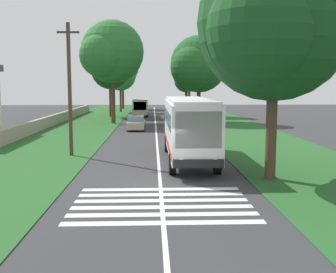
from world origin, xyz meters
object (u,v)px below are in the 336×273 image
Objects in this scene: coach_bus at (188,125)px; roadside_tree_left_2 at (122,69)px; trailing_minibus_0 at (141,106)px; roadside_tree_right_1 at (270,27)px; roadside_tree_right_3 at (197,66)px; utility_pole at (70,88)px; trailing_car_1 at (172,117)px; roadside_tree_left_3 at (120,76)px; roadside_tree_right_2 at (186,81)px; roadside_tree_left_1 at (110,71)px; roadside_tree_right_0 at (188,66)px; trailing_car_0 at (136,123)px; roadside_tree_left_0 at (111,54)px.

roadside_tree_left_2 is at bearing 7.97° from coach_bus.
trailing_minibus_0 is 0.55× the size of roadside_tree_right_1.
roadside_tree_right_3 reaches higher than utility_pole.
utility_pole reaches higher than trailing_car_1.
trailing_minibus_0 is at bearing -160.30° from roadside_tree_left_3.
roadside_tree_left_1 is at bearing 149.26° from roadside_tree_right_2.
trailing_minibus_0 is (9.93, 4.15, 0.88)m from trailing_car_1.
roadside_tree_right_3 is at bearing -178.97° from roadside_tree_right_0.
trailing_car_0 is 0.48× the size of roadside_tree_left_3.
roadside_tree_right_1 is (-5.22, -3.31, 5.03)m from coach_bus.
roadside_tree_left_1 is (9.72, 8.54, 5.90)m from trailing_car_1.
roadside_tree_left_2 reaches higher than roadside_tree_right_0.
roadside_tree_left_2 is (30.72, 8.26, 7.08)m from trailing_car_1.
trailing_car_1 is at bearing -80.77° from roadside_tree_left_0.
roadside_tree_right_3 reaches higher than roadside_tree_left_1.
roadside_tree_right_0 is 1.18× the size of utility_pole.
coach_bus is 37.65m from roadside_tree_right_0.
roadside_tree_right_3 is (-30.68, -11.32, -0.83)m from roadside_tree_left_2.
roadside_tree_right_0 is at bearing -150.96° from roadside_tree_left_2.
trailing_minibus_0 is (18.52, 0.05, 0.88)m from trailing_car_0.
roadside_tree_left_3 is at bearing 47.62° from roadside_tree_right_0.
roadside_tree_right_3 is (0.04, -3.05, 6.25)m from trailing_car_1.
roadside_tree_left_3 is at bearing 11.89° from roadside_tree_right_1.
roadside_tree_right_3 reaches higher than coach_bus.
roadside_tree_right_0 is (10.68, -2.86, 6.66)m from trailing_car_1.
utility_pole is at bearing 168.02° from roadside_tree_right_2.
roadside_tree_right_0 is (37.16, -3.12, 5.18)m from coach_bus.
roadside_tree_left_2 reaches higher than roadside_tree_left_3.
roadside_tree_right_1 is at bearing -179.73° from roadside_tree_right_0.
trailing_car_0 is 0.46× the size of roadside_tree_left_1.
roadside_tree_left_1 reaches higher than trailing_car_1.
roadside_tree_left_2 is 1.11× the size of roadside_tree_right_0.
roadside_tree_left_1 is at bearing 94.80° from roadside_tree_right_0.
roadside_tree_right_1 is (-41.64, -7.20, 5.63)m from trailing_minibus_0.
roadside_tree_left_0 is 1.52× the size of roadside_tree_right_2.
roadside_tree_right_2 reaches higher than coach_bus.
trailing_car_0 is 12.83m from roadside_tree_right_3.
roadside_tree_left_3 is at bearing 28.20° from roadside_tree_right_3.
roadside_tree_left_0 is 15.62m from roadside_tree_right_0.
trailing_car_0 is at bearing -179.85° from trailing_minibus_0.
roadside_tree_left_0 is (-1.18, 7.27, 7.54)m from trailing_car_1.
coach_bus is at bearing -173.90° from trailing_minibus_0.
roadside_tree_left_0 reaches higher than roadside_tree_left_2.
roadside_tree_left_1 is 43.02m from roadside_tree_right_1.
roadside_tree_left_0 is 23.61m from utility_pole.
roadside_tree_left_1 is 1.13× the size of utility_pole.
roadside_tree_right_1 reaches higher than trailing_minibus_0.
trailing_car_1 is 14.22m from roadside_tree_left_1.
roadside_tree_right_0 reaches higher than trailing_minibus_0.
trailing_car_1 is at bearing -158.86° from roadside_tree_left_3.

